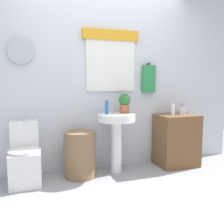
# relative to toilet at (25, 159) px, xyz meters

# --- Properties ---
(ground_plane) EXTENTS (8.00, 8.00, 0.00)m
(ground_plane) POSITION_rel_toilet_xyz_m (1.02, -0.88, -0.29)
(ground_plane) COLOR #A3A3A8
(back_wall) EXTENTS (4.40, 0.18, 2.60)m
(back_wall) POSITION_rel_toilet_xyz_m (1.02, 0.26, 1.01)
(back_wall) COLOR silver
(back_wall) RESTS_ON ground_plane
(toilet) EXTENTS (0.38, 0.51, 0.77)m
(toilet) POSITION_rel_toilet_xyz_m (0.00, 0.00, 0.00)
(toilet) COLOR white
(toilet) RESTS_ON ground_plane
(laundry_hamper) EXTENTS (0.41, 0.41, 0.60)m
(laundry_hamper) POSITION_rel_toilet_xyz_m (0.68, -0.03, 0.01)
(laundry_hamper) COLOR #846647
(laundry_hamper) RESTS_ON ground_plane
(pedestal_sink) EXTENTS (0.51, 0.51, 0.81)m
(pedestal_sink) POSITION_rel_toilet_xyz_m (1.18, -0.03, 0.31)
(pedestal_sink) COLOR white
(pedestal_sink) RESTS_ON ground_plane
(faucet) EXTENTS (0.03, 0.03, 0.10)m
(faucet) POSITION_rel_toilet_xyz_m (1.18, 0.09, 0.57)
(faucet) COLOR silver
(faucet) RESTS_ON pedestal_sink
(wooden_cabinet) EXTENTS (0.58, 0.44, 0.76)m
(wooden_cabinet) POSITION_rel_toilet_xyz_m (2.12, -0.03, 0.09)
(wooden_cabinet) COLOR brown
(wooden_cabinet) RESTS_ON ground_plane
(soap_bottle) EXTENTS (0.05, 0.05, 0.18)m
(soap_bottle) POSITION_rel_toilet_xyz_m (1.06, 0.02, 0.61)
(soap_bottle) COLOR #2D6BB7
(soap_bottle) RESTS_ON pedestal_sink
(potted_plant) EXTENTS (0.16, 0.16, 0.27)m
(potted_plant) POSITION_rel_toilet_xyz_m (1.32, 0.03, 0.66)
(potted_plant) COLOR #AD5B38
(potted_plant) RESTS_ON pedestal_sink
(lotion_bottle) EXTENTS (0.05, 0.05, 0.17)m
(lotion_bottle) POSITION_rel_toilet_xyz_m (2.02, -0.07, 0.55)
(lotion_bottle) COLOR white
(lotion_bottle) RESTS_ON wooden_cabinet
(toothbrush_cup) EXTENTS (0.08, 0.08, 0.19)m
(toothbrush_cup) POSITION_rel_toilet_xyz_m (2.22, -0.01, 0.52)
(toothbrush_cup) COLOR silver
(toothbrush_cup) RESTS_ON wooden_cabinet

